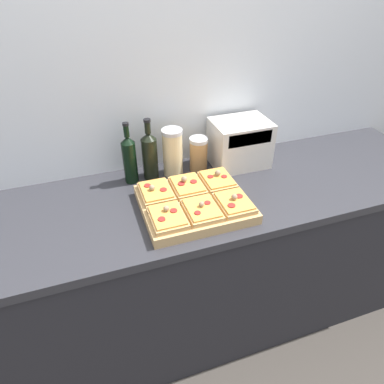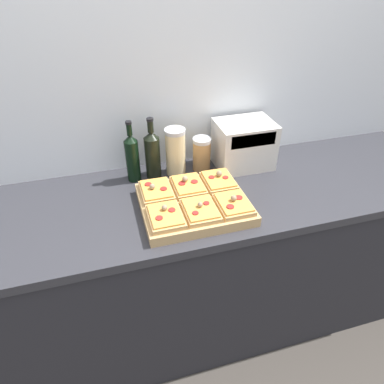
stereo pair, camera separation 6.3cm
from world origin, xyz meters
name	(u,v)px [view 1 (the left image)]	position (x,y,z in m)	size (l,w,h in m)	color
ground_plane	(210,369)	(0.00, 0.00, 0.00)	(12.00, 12.00, 0.00)	#3D3833
wall_back	(166,100)	(0.00, 0.67, 1.25)	(6.00, 0.06, 2.50)	silver
kitchen_counter	(190,266)	(0.00, 0.32, 0.46)	(2.63, 0.67, 0.93)	#232328
cutting_board	(194,204)	(-0.01, 0.23, 0.95)	(0.44, 0.38, 0.04)	tan
pizza_slice_back_left	(156,192)	(-0.15, 0.32, 0.99)	(0.13, 0.17, 0.05)	tan
pizza_slice_back_center	(187,186)	(-0.01, 0.32, 0.99)	(0.13, 0.17, 0.05)	tan
pizza_slice_back_right	(217,180)	(0.13, 0.32, 0.99)	(0.13, 0.17, 0.06)	tan
pizza_slice_front_left	(168,217)	(-0.15, 0.14, 0.99)	(0.13, 0.17, 0.05)	tan
pizza_slice_front_center	(202,210)	(-0.01, 0.14, 0.99)	(0.13, 0.17, 0.05)	tan
pizza_slice_front_right	(234,203)	(0.13, 0.14, 0.99)	(0.13, 0.17, 0.05)	tan
olive_oil_bottle	(130,158)	(-0.22, 0.53, 1.05)	(0.06, 0.06, 0.30)	black
wine_bottle	(150,155)	(-0.13, 0.53, 1.05)	(0.07, 0.07, 0.30)	black
grain_jar_tall	(173,152)	(-0.02, 0.53, 1.04)	(0.10, 0.10, 0.24)	beige
grain_jar_short	(199,154)	(0.12, 0.53, 1.01)	(0.09, 0.09, 0.17)	#AD7F4C
toaster_oven	(240,143)	(0.33, 0.51, 1.04)	(0.30, 0.21, 0.23)	beige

